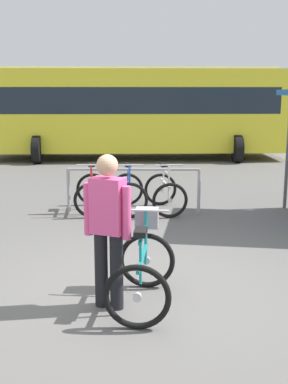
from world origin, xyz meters
TOP-DOWN VIEW (x-y plane):
  - ground_plane at (0.00, 0.00)m, footprint 80.00×80.00m
  - bike_rack_rail at (-0.32, 3.56)m, footprint 2.51×0.19m
  - racked_bike_red at (-1.13, 3.70)m, footprint 0.82×1.20m
  - racked_bike_blue at (-0.43, 3.74)m, footprint 0.82×1.18m
  - racked_bike_white at (0.27, 3.77)m, footprint 0.87×1.22m
  - featured_bicycle at (0.13, -0.31)m, footprint 0.69×1.18m
  - person_with_featured_bike at (-0.22, -0.44)m, footprint 0.51×0.30m
  - bus_distant at (-0.89, 11.42)m, footprint 10.20×4.05m

SIDE VIEW (x-z plane):
  - ground_plane at x=0.00m, z-range 0.00..0.00m
  - racked_bike_blue at x=-0.43m, z-range -0.12..0.85m
  - racked_bike_red at x=-1.13m, z-range -0.12..0.86m
  - racked_bike_white at x=0.27m, z-range -0.12..0.86m
  - featured_bicycle at x=0.13m, z-range -0.04..0.93m
  - bike_rack_rail at x=-0.32m, z-range 0.20..1.08m
  - person_with_featured_bike at x=-0.22m, z-range 0.09..1.73m
  - bus_distant at x=-0.89m, z-range 0.20..3.28m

